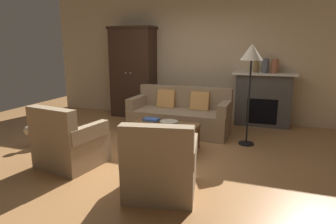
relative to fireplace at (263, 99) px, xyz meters
The scene contains 15 objects.
ground_plane 2.83m from the fireplace, 124.00° to the right, with size 9.60×9.60×0.00m, color #B27A47.
back_wall 1.78m from the fireplace, behind, with size 7.20×0.10×2.80m, color beige.
fireplace is the anchor object (origin of this frame).
armoire 2.99m from the fireplace, behind, with size 1.06×0.57×2.09m.
couch 1.82m from the fireplace, 146.15° to the right, with size 1.94×0.89×0.86m.
coffee_table 2.54m from the fireplace, 124.97° to the right, with size 1.10×0.60×0.42m.
fruit_bowl 2.46m from the fireplace, 123.87° to the right, with size 0.30×0.30×0.06m, color beige.
book_stack 2.65m from the fireplace, 128.93° to the right, with size 0.25×0.18×0.08m.
mantel_vase_bronze 0.70m from the fireplace, behind, with size 0.10×0.10×0.24m, color olive.
mantel_vase_slate 0.69m from the fireplace, 90.00° to the right, with size 0.13×0.13×0.28m, color #565B66.
mantel_vase_terracotta 0.72m from the fireplace, ahead, with size 0.14×0.14×0.28m, color #A86042.
armchair_near_left 3.99m from the fireplace, 128.31° to the right, with size 0.88×0.88×0.88m.
armchair_near_right 3.59m from the fireplace, 105.75° to the right, with size 0.90×0.90×0.88m.
floor_lamp 1.64m from the fireplace, 98.23° to the right, with size 0.36×0.36×1.69m.
dog 4.31m from the fireplace, 142.91° to the right, with size 0.39×0.50×0.39m.
Camera 1 is at (1.67, -3.96, 1.65)m, focal length 30.84 mm.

